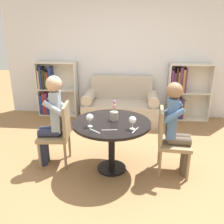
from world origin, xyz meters
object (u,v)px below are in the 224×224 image
person_left (51,118)px  flower_vase (114,114)px  bookshelf_right (182,94)px  wine_glass_right (133,120)px  chair_left (59,132)px  wine_glass_left (90,118)px  bookshelf_left (53,91)px  person_right (177,127)px  couch (121,107)px  chair_right (169,139)px

person_left → flower_vase: size_ratio=4.72×
bookshelf_right → wine_glass_right: size_ratio=7.24×
chair_left → wine_glass_left: (0.51, -0.28, 0.34)m
bookshelf_left → person_left: 2.20m
person_right → chair_left: bearing=90.5°
couch → flower_vase: flower_vase is taller
chair_left → person_left: 0.22m
chair_left → wine_glass_right: bearing=67.5°
chair_right → wine_glass_right: chair_right is taller
couch → wine_glass_right: bearing=-82.5°
wine_glass_left → wine_glass_right: size_ratio=1.01×
bookshelf_left → wine_glass_right: bookshelf_left is taller
bookshelf_left → bookshelf_right: 2.86m
chair_left → person_right: size_ratio=0.72×
wine_glass_left → wine_glass_right: (0.53, -0.03, 0.00)m
person_right → wine_glass_left: person_right is taller
bookshelf_left → bookshelf_right: same height
wine_glass_left → flower_vase: size_ratio=0.61×
bookshelf_right → person_left: size_ratio=0.93×
person_left → person_right: bearing=81.6°
couch → chair_right: couch is taller
chair_right → wine_glass_left: chair_right is taller
bookshelf_left → bookshelf_right: bearing=-0.0°
chair_right → person_left: bearing=91.4°
bookshelf_left → chair_left: size_ratio=1.33×
person_right → wine_glass_left: bearing=103.7°
bookshelf_left → couch: bearing=-9.7°
bookshelf_right → flower_vase: bearing=-121.5°
bookshelf_left → wine_glass_left: bookshelf_left is taller
wine_glass_right → chair_right: bearing=25.4°
bookshelf_right → wine_glass_left: bookshelf_right is taller
flower_vase → person_left: bearing=179.2°
person_right → wine_glass_right: (-0.58, -0.22, 0.16)m
couch → chair_right: size_ratio=1.70×
bookshelf_right → person_right: (-0.45, -2.14, 0.11)m
wine_glass_left → wine_glass_right: bearing=-2.7°
person_left → chair_right: bearing=81.8°
wine_glass_right → flower_vase: (-0.25, 0.28, -0.04)m
person_left → wine_glass_left: bearing=59.7°
bookshelf_left → chair_right: (2.32, -2.14, -0.05)m
chair_right → wine_glass_left: (-1.02, -0.21, 0.34)m
person_right → bookshelf_left: bearing=51.9°
bookshelf_right → chair_left: (-2.07, -2.06, -0.07)m
wine_glass_left → couch: bearing=83.0°
person_left → wine_glass_right: (1.12, -0.29, 0.13)m
couch → chair_left: bearing=-113.1°
bookshelf_right → chair_right: size_ratio=1.33×
couch → person_right: bearing=-65.7°
bookshelf_right → flower_vase: size_ratio=4.37×
flower_vase → bookshelf_right: bearing=58.5°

